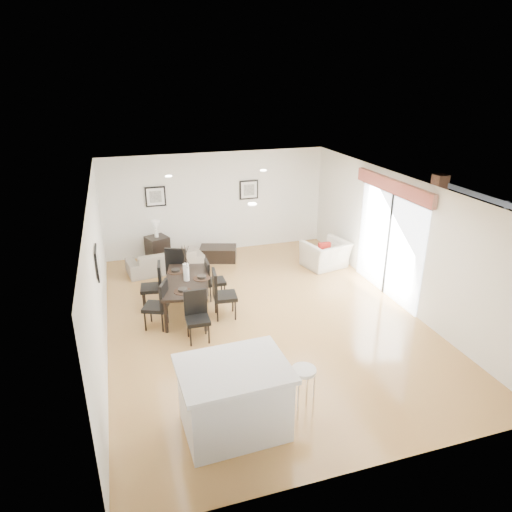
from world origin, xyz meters
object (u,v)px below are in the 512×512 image
object	(u,v)px
sofa	(165,260)
side_table	(158,249)
dining_chair_head	(197,313)
kitchen_island	(234,398)
dining_chair_enear	(220,292)
bar_stool	(304,375)
armchair	(326,254)
dining_chair_wnear	(159,302)
coffee_table	(218,254)
dining_chair_wfar	(155,283)
dining_table	(187,283)
dining_chair_efar	(212,278)
dining_chair_foot	(178,266)

from	to	relation	value
sofa	side_table	world-z (taller)	side_table
dining_chair_head	kitchen_island	xyz separation A→B (m)	(0.06, -2.47, -0.01)
dining_chair_enear	bar_stool	xyz separation A→B (m)	(0.47, -3.11, 0.10)
armchair	dining_chair_wnear	distance (m)	4.68
dining_chair_enear	kitchen_island	size ratio (longest dim) A/B	0.68
dining_chair_enear	coffee_table	size ratio (longest dim) A/B	1.08
sofa	dining_chair_enear	distance (m)	2.83
dining_chair_wfar	side_table	distance (m)	2.57
dining_chair_wfar	dining_table	bearing A→B (deg)	62.22
dining_chair_wnear	dining_chair_efar	distance (m)	1.51
dining_chair_wfar	dining_chair_foot	xyz separation A→B (m)	(0.56, 0.64, 0.05)
dining_chair_wfar	dining_chair_efar	xyz separation A→B (m)	(1.21, 0.01, -0.05)
dining_chair_wnear	coffee_table	size ratio (longest dim) A/B	1.03
dining_chair_efar	dining_chair_wnear	bearing A→B (deg)	126.84
dining_table	bar_stool	distance (m)	3.68
dining_chair_foot	armchair	bearing A→B (deg)	-152.81
dining_chair_wnear	side_table	world-z (taller)	dining_chair_wnear
dining_chair_enear	dining_table	bearing A→B (deg)	61.02
sofa	dining_table	bearing A→B (deg)	86.80
dining_chair_enear	coffee_table	bearing A→B (deg)	-5.68
sofa	dining_chair_foot	distance (m)	1.28
sofa	coffee_table	distance (m)	1.43
dining_chair_wnear	kitchen_island	size ratio (longest dim) A/B	0.64
dining_chair_efar	kitchen_island	bearing A→B (deg)	172.79
dining_chair_enear	kitchen_island	xyz separation A→B (m)	(-0.54, -3.11, -0.05)
sofa	kitchen_island	bearing A→B (deg)	84.50
dining_chair_wnear	dining_chair_head	world-z (taller)	dining_chair_wnear
dining_table	dining_chair_efar	bearing A→B (deg)	47.37
armchair	dining_chair_enear	xyz separation A→B (m)	(-3.12, -1.73, 0.23)
coffee_table	bar_stool	distance (m)	6.09
dining_chair_wnear	coffee_table	distance (m)	3.53
bar_stool	dining_table	bearing A→B (deg)	106.89
sofa	dining_chair_efar	xyz separation A→B (m)	(0.80, -1.86, 0.23)
dining_table	dining_chair_efar	size ratio (longest dim) A/B	2.09
coffee_table	armchair	bearing A→B (deg)	-8.13
dining_chair_enear	side_table	size ratio (longest dim) A/B	1.51
dining_chair_wnear	side_table	xyz separation A→B (m)	(0.31, 3.42, -0.20)
dining_chair_wnear	dining_chair_enear	world-z (taller)	dining_chair_enear
dining_chair_efar	dining_chair_head	world-z (taller)	dining_chair_head
dining_chair_wnear	dining_chair_enear	bearing A→B (deg)	115.24
sofa	dining_chair_wnear	world-z (taller)	dining_chair_wnear
armchair	kitchen_island	xyz separation A→B (m)	(-3.66, -4.84, 0.18)
coffee_table	bar_stool	xyz separation A→B (m)	(-0.14, -6.07, 0.47)
sofa	dining_chair_head	bearing A→B (deg)	85.32
sofa	dining_chair_wnear	bearing A→B (deg)	73.38
bar_stool	kitchen_island	bearing A→B (deg)	180.00
dining_chair_head	sofa	bearing A→B (deg)	94.52
sofa	armchair	distance (m)	4.03
coffee_table	side_table	size ratio (longest dim) A/B	1.39
dining_chair_efar	dining_chair_head	bearing A→B (deg)	158.50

